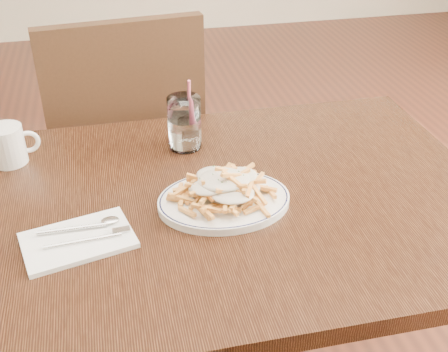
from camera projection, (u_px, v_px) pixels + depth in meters
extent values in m
cube|color=black|center=(214.00, 205.00, 1.20)|extent=(1.20, 0.80, 0.04)
cylinder|color=black|center=(1.00, 268.00, 1.59)|extent=(0.05, 0.05, 0.71)
cylinder|color=black|center=(362.00, 218.00, 1.79)|extent=(0.05, 0.05, 0.71)
cube|color=black|center=(123.00, 155.00, 1.91)|extent=(0.50, 0.50, 0.04)
cube|color=black|center=(127.00, 108.00, 1.60)|extent=(0.46, 0.09, 0.50)
cylinder|color=black|center=(168.00, 177.00, 2.25)|extent=(0.04, 0.04, 0.44)
cylinder|color=black|center=(69.00, 195.00, 2.14)|extent=(0.04, 0.04, 0.44)
cylinder|color=black|center=(196.00, 234.00, 1.94)|extent=(0.04, 0.04, 0.44)
cylinder|color=black|center=(82.00, 258.00, 1.83)|extent=(0.04, 0.04, 0.44)
torus|color=black|center=(224.00, 199.00, 1.16)|extent=(0.32, 0.32, 0.01)
ellipsoid|color=beige|center=(224.00, 178.00, 1.13)|extent=(0.16, 0.13, 0.02)
cube|color=white|center=(78.00, 240.00, 1.06)|extent=(0.23, 0.17, 0.01)
cylinder|color=white|center=(184.00, 123.00, 1.34)|extent=(0.08, 0.08, 0.13)
cylinder|color=white|center=(185.00, 133.00, 1.36)|extent=(0.07, 0.07, 0.07)
cylinder|color=#EC5A7A|center=(189.00, 111.00, 1.34)|extent=(0.01, 0.04, 0.17)
cylinder|color=white|center=(7.00, 145.00, 1.29)|extent=(0.08, 0.08, 0.09)
torus|color=white|center=(28.00, 142.00, 1.30)|extent=(0.06, 0.02, 0.06)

